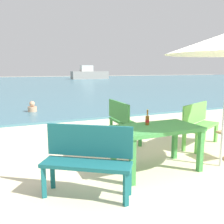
% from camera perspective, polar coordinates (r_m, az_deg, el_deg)
% --- Properties ---
extents(ground_plane, '(120.00, 120.00, 0.00)m').
position_cam_1_polar(ground_plane, '(4.37, 19.82, -13.73)').
color(ground_plane, beige).
extents(sea_water, '(120.00, 50.00, 0.08)m').
position_cam_1_polar(sea_water, '(33.03, -18.81, 6.31)').
color(sea_water, teal).
rests_on(sea_water, ground_plane).
extents(picnic_table_green, '(1.40, 0.80, 0.76)m').
position_cam_1_polar(picnic_table_green, '(4.25, 10.19, -4.70)').
color(picnic_table_green, '#3D8C42').
rests_on(picnic_table_green, ground_plane).
extents(beer_bottle_amber, '(0.07, 0.07, 0.26)m').
position_cam_1_polar(beer_bottle_amber, '(4.29, 8.05, -1.70)').
color(beer_bottle_amber, brown).
rests_on(beer_bottle_amber, picnic_table_green).
extents(bench_teal_center, '(1.19, 0.97, 0.95)m').
position_cam_1_polar(bench_teal_center, '(3.44, -5.55, -9.97)').
color(bench_teal_center, '#196066').
rests_on(bench_teal_center, ground_plane).
extents(bench_green_left, '(0.42, 1.22, 0.95)m').
position_cam_1_polar(bench_green_left, '(5.95, 2.29, -1.49)').
color(bench_green_left, '#3D8C42').
rests_on(bench_green_left, ground_plane).
extents(bench_green_right, '(1.24, 0.84, 0.95)m').
position_cam_1_polar(bench_green_right, '(5.87, 19.11, -2.17)').
color(bench_green_right, '#60B24C').
rests_on(bench_green_right, ground_plane).
extents(swimmer_person, '(0.34, 0.34, 0.41)m').
position_cam_1_polar(swimmer_person, '(10.13, -17.70, 0.97)').
color(swimmer_person, tan).
rests_on(swimmer_person, sea_water).
extents(boat_ferry, '(6.23, 1.70, 2.27)m').
position_cam_1_polar(boat_ferry, '(42.82, -5.19, 8.59)').
color(boat_ferry, gray).
rests_on(boat_ferry, sea_water).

